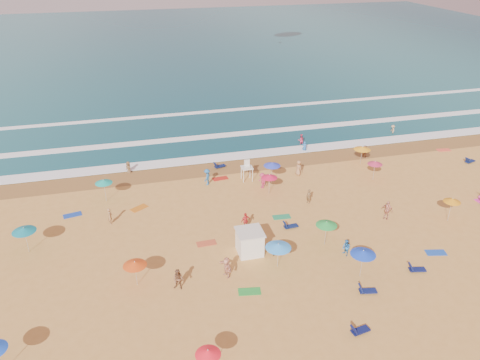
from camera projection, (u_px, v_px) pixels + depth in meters
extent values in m
plane|color=gold|center=(272.00, 220.00, 44.14)|extent=(220.00, 220.00, 0.00)
cube|color=#0C4756|center=(169.00, 46.00, 116.52)|extent=(220.00, 140.00, 0.18)
plane|color=olive|center=(240.00, 165.00, 54.90)|extent=(220.00, 220.00, 0.00)
cube|color=white|center=(235.00, 156.00, 57.02)|extent=(200.00, 2.20, 0.05)
cube|color=white|center=(223.00, 135.00, 63.05)|extent=(200.00, 1.60, 0.05)
cube|color=white|center=(209.00, 112.00, 71.66)|extent=(200.00, 1.20, 0.05)
cube|color=white|center=(250.00, 243.00, 39.16)|extent=(2.00, 2.00, 2.00)
cube|color=silver|center=(250.00, 232.00, 38.68)|extent=(2.20, 2.20, 0.12)
imported|color=black|center=(272.00, 247.00, 39.57)|extent=(0.76, 1.81, 0.93)
cone|color=#117B8D|center=(24.00, 230.00, 38.66)|extent=(1.95, 1.95, 0.35)
cone|color=blue|center=(363.00, 252.00, 35.78)|extent=(1.97, 1.97, 0.35)
cone|color=blue|center=(272.00, 164.00, 49.84)|extent=(1.81, 1.81, 0.35)
cone|color=#FFA71A|center=(362.00, 148.00, 54.20)|extent=(1.94, 1.94, 0.35)
cone|color=#389FFE|center=(278.00, 246.00, 36.98)|extent=(2.07, 2.07, 0.35)
cone|color=green|center=(327.00, 223.00, 39.69)|extent=(1.83, 1.83, 0.35)
cone|color=#DA4812|center=(135.00, 263.00, 34.97)|extent=(1.79, 1.79, 0.35)
cone|color=#FF1A2A|center=(208.00, 352.00, 27.24)|extent=(1.54, 1.54, 0.35)
cone|color=orange|center=(452.00, 200.00, 43.06)|extent=(1.56, 1.56, 0.35)
cone|color=#D91645|center=(270.00, 176.00, 47.89)|extent=(1.63, 1.63, 0.35)
cone|color=#14A28F|center=(104.00, 181.00, 46.34)|extent=(1.71, 1.71, 0.35)
cone|color=#C42B53|center=(375.00, 163.00, 50.64)|extent=(1.61, 1.61, 0.35)
cube|color=#0E1448|center=(360.00, 330.00, 31.47)|extent=(1.37, 0.77, 0.34)
cube|color=#0F1C4C|center=(291.00, 226.00, 42.92)|extent=(1.34, 0.65, 0.34)
cube|color=#101A53|center=(368.00, 291.00, 35.01)|extent=(1.38, 0.80, 0.34)
cube|color=#0F174E|center=(417.00, 269.00, 37.28)|extent=(1.39, 0.82, 0.34)
cube|color=#101C50|center=(470.00, 161.00, 55.51)|extent=(1.41, 0.92, 0.34)
cube|color=#0E1847|center=(220.00, 166.00, 54.31)|extent=(1.41, 0.91, 0.34)
cube|color=#1A3DA4|center=(72.00, 215.00, 44.96)|extent=(1.84, 1.18, 0.03)
cube|color=green|center=(249.00, 291.00, 35.18)|extent=(1.82, 1.13, 0.03)
cube|color=#CA6A16|center=(139.00, 208.00, 46.12)|extent=(1.90, 1.64, 0.03)
cube|color=#BF4E2D|center=(206.00, 243.00, 40.77)|extent=(1.73, 0.91, 0.03)
cube|color=#B32016|center=(220.00, 178.00, 51.84)|extent=(1.77, 1.01, 0.03)
cube|color=#1D4BB6|center=(436.00, 253.00, 39.55)|extent=(1.85, 1.21, 0.03)
cube|color=#218755|center=(282.00, 217.00, 44.65)|extent=(1.76, 0.99, 0.03)
cube|color=#F05238|center=(444.00, 150.00, 58.86)|extent=(1.80, 1.08, 0.03)
imported|color=tan|center=(227.00, 267.00, 36.44)|extent=(0.98, 1.70, 1.74)
imported|color=#D6355C|center=(301.00, 140.00, 60.26)|extent=(0.84, 0.67, 1.66)
imported|color=#A5784C|center=(110.00, 216.00, 43.27)|extent=(0.45, 0.63, 1.61)
imported|color=#276CB8|center=(304.00, 147.00, 58.37)|extent=(0.68, 0.62, 1.56)
imported|color=#256BAF|center=(207.00, 177.00, 50.18)|extent=(1.20, 1.36, 1.83)
imported|color=tan|center=(387.00, 210.00, 44.04)|extent=(1.02, 1.13, 1.84)
imported|color=#A2674A|center=(365.00, 152.00, 56.47)|extent=(1.49, 0.51, 1.59)
imported|color=tan|center=(393.00, 130.00, 63.63)|extent=(0.80, 1.08, 1.49)
imported|color=#BC2F54|center=(262.00, 181.00, 49.54)|extent=(0.96, 1.26, 1.73)
imported|color=#AB7A4F|center=(299.00, 168.00, 52.28)|extent=(0.78, 0.98, 1.75)
imported|color=brown|center=(309.00, 196.00, 46.66)|extent=(0.53, 0.65, 1.54)
imported|color=#E33938|center=(246.00, 221.00, 42.54)|extent=(1.03, 0.65, 1.64)
imported|color=brown|center=(178.00, 280.00, 35.09)|extent=(1.06, 0.98, 1.75)
imported|color=#2A77C4|center=(346.00, 248.00, 38.92)|extent=(0.74, 0.85, 1.49)
imported|color=brown|center=(129.00, 168.00, 52.97)|extent=(0.85, 0.93, 1.60)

